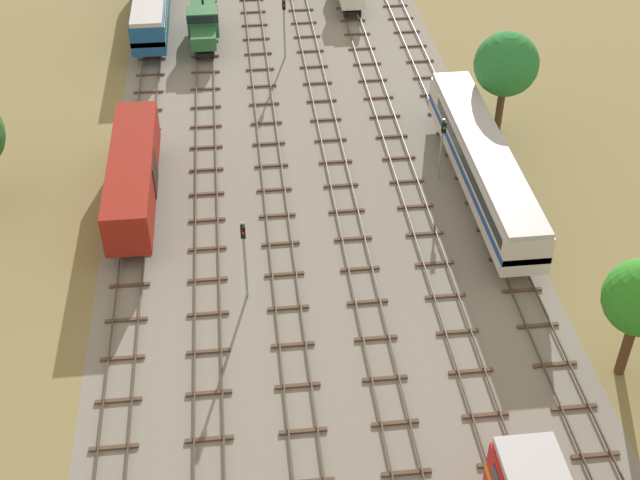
{
  "coord_description": "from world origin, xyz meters",
  "views": [
    {
      "loc": [
        -4.48,
        4.18,
        33.65
      ],
      "look_at": [
        0.0,
        44.79,
        1.5
      ],
      "focal_mm": 48.1,
      "sensor_mm": 36.0,
      "label": 1
    }
  ],
  "objects_px": {
    "diesel_railcar_right_near": "(483,162)",
    "signal_post_nearest": "(442,141)",
    "freight_boxcar_far_left_mid": "(133,173)",
    "shunter_loco_left_midfar": "(203,23)",
    "signal_post_near": "(284,21)",
    "signal_post_mid": "(244,251)"
  },
  "relations": [
    {
      "from": "diesel_railcar_right_near",
      "to": "shunter_loco_left_midfar",
      "type": "height_order",
      "value": "diesel_railcar_right_near"
    },
    {
      "from": "shunter_loco_left_midfar",
      "to": "signal_post_near",
      "type": "bearing_deg",
      "value": -27.57
    },
    {
      "from": "freight_boxcar_far_left_mid",
      "to": "signal_post_near",
      "type": "relative_size",
      "value": 2.6
    },
    {
      "from": "freight_boxcar_far_left_mid",
      "to": "shunter_loco_left_midfar",
      "type": "height_order",
      "value": "freight_boxcar_far_left_mid"
    },
    {
      "from": "freight_boxcar_far_left_mid",
      "to": "signal_post_nearest",
      "type": "relative_size",
      "value": 3.0
    },
    {
      "from": "shunter_loco_left_midfar",
      "to": "signal_post_mid",
      "type": "xyz_separation_m",
      "value": [
        2.31,
        -34.34,
        1.41
      ]
    },
    {
      "from": "diesel_railcar_right_near",
      "to": "signal_post_nearest",
      "type": "distance_m",
      "value": 3.25
    },
    {
      "from": "signal_post_mid",
      "to": "signal_post_nearest",
      "type": "bearing_deg",
      "value": 38.37
    },
    {
      "from": "shunter_loco_left_midfar",
      "to": "signal_post_near",
      "type": "xyz_separation_m",
      "value": [
        6.92,
        -3.61,
        1.41
      ]
    },
    {
      "from": "diesel_railcar_right_near",
      "to": "freight_boxcar_far_left_mid",
      "type": "bearing_deg",
      "value": 176.55
    },
    {
      "from": "freight_boxcar_far_left_mid",
      "to": "signal_post_mid",
      "type": "distance_m",
      "value": 12.28
    },
    {
      "from": "diesel_railcar_right_near",
      "to": "freight_boxcar_far_left_mid",
      "type": "height_order",
      "value": "diesel_railcar_right_near"
    },
    {
      "from": "diesel_railcar_right_near",
      "to": "signal_post_mid",
      "type": "height_order",
      "value": "signal_post_mid"
    },
    {
      "from": "signal_post_near",
      "to": "signal_post_mid",
      "type": "distance_m",
      "value": 31.07
    },
    {
      "from": "diesel_railcar_right_near",
      "to": "shunter_loco_left_midfar",
      "type": "bearing_deg",
      "value": 125.75
    },
    {
      "from": "shunter_loco_left_midfar",
      "to": "signal_post_near",
      "type": "relative_size",
      "value": 1.57
    },
    {
      "from": "shunter_loco_left_midfar",
      "to": "signal_post_near",
      "type": "distance_m",
      "value": 7.93
    },
    {
      "from": "diesel_railcar_right_near",
      "to": "signal_post_nearest",
      "type": "xyz_separation_m",
      "value": [
        -2.31,
        2.25,
        0.41
      ]
    },
    {
      "from": "diesel_railcar_right_near",
      "to": "signal_post_nearest",
      "type": "relative_size",
      "value": 4.39
    },
    {
      "from": "signal_post_nearest",
      "to": "signal_post_mid",
      "type": "bearing_deg",
      "value": -141.63
    },
    {
      "from": "signal_post_near",
      "to": "signal_post_mid",
      "type": "xyz_separation_m",
      "value": [
        -4.61,
        -30.72,
        -0.0
      ]
    },
    {
      "from": "shunter_loco_left_midfar",
      "to": "diesel_railcar_right_near",
      "type": "bearing_deg",
      "value": -54.25
    }
  ]
}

